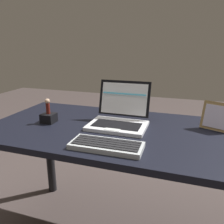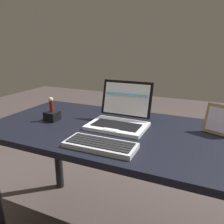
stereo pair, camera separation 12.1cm
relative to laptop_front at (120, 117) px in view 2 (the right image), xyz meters
The scene contains 6 objects.
desk 0.17m from the laptop_front, 39.11° to the right, with size 1.54×0.72×0.74m.
laptop_front is the anchor object (origin of this frame).
external_keyboard 0.30m from the laptop_front, 84.47° to the right, with size 0.32×0.14×0.03m.
photo_frame 0.50m from the laptop_front, 10.02° to the left, with size 0.14×0.10×0.15m.
figurine_stand 0.41m from the laptop_front, 168.07° to the right, with size 0.07×0.07×0.05m, color black.
figurine 0.41m from the laptop_front, 168.07° to the right, with size 0.03×0.03×0.09m.
Camera 2 is at (0.38, -1.05, 1.17)m, focal length 36.44 mm.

